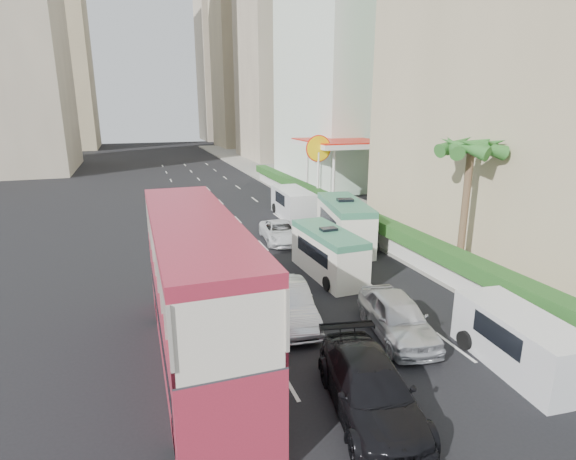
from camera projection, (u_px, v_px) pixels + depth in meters
name	position (u px, v px, depth m)	size (l,w,h in m)	color
ground_plane	(359.00, 334.00, 17.11)	(200.00, 200.00, 0.00)	black
double_decker_bus	(197.00, 293.00, 14.56)	(2.50, 11.00, 5.06)	#A22539
car_silver_lane_a	(288.00, 321.00, 18.12)	(1.66, 4.75, 1.57)	silver
car_silver_lane_b	(396.00, 336.00, 16.96)	(1.89, 4.69, 1.60)	silver
car_black	(369.00, 412.00, 12.72)	(2.17, 5.33, 1.55)	black
van_asset	(280.00, 241.00, 28.82)	(2.11, 4.57, 1.27)	silver
minibus_near	(328.00, 253.00, 22.74)	(1.80, 5.39, 2.39)	silver
minibus_far	(344.00, 223.00, 27.65)	(2.11, 6.32, 2.80)	silver
panel_van_near	(520.00, 341.00, 14.71)	(1.87, 4.68, 1.87)	silver
panel_van_far	(293.00, 203.00, 35.08)	(2.13, 5.33, 2.13)	silver
sidewalk	(320.00, 196.00, 42.70)	(6.00, 120.00, 0.18)	#99968C
kerb_wall	(345.00, 219.00, 31.64)	(0.30, 44.00, 1.00)	silver
hedge	(345.00, 208.00, 31.41)	(1.10, 44.00, 0.70)	#2D6626
palm_tree	(465.00, 210.00, 22.31)	(0.36, 0.36, 6.40)	brown
shell_station	(340.00, 171.00, 40.48)	(6.50, 8.00, 5.50)	silver
tower_far_a	(249.00, 37.00, 91.33)	(14.00, 14.00, 44.00)	#BFAE88
tower_far_b	(228.00, 58.00, 111.91)	(14.00, 14.00, 40.00)	#B4A58E
tower_left_b	(42.00, 27.00, 86.12)	(16.00, 16.00, 46.00)	#BFAE88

